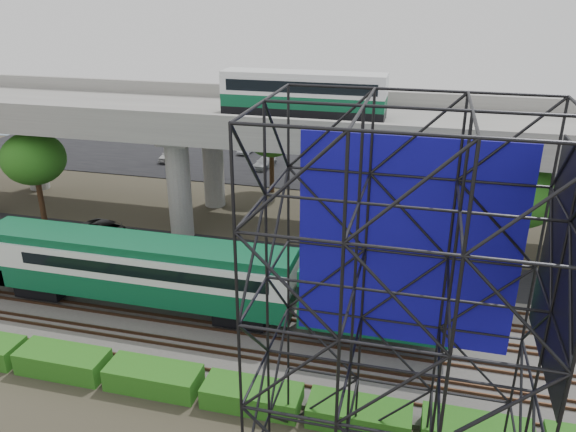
# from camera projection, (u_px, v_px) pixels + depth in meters

# --- Properties ---
(ground) EXTENTS (140.00, 140.00, 0.00)m
(ground) POSITION_uv_depth(u_px,v_px,m) (259.00, 348.00, 30.36)
(ground) COLOR #474233
(ground) RESTS_ON ground
(ballast_bed) EXTENTS (90.00, 12.00, 0.20)m
(ballast_bed) POSITION_uv_depth(u_px,v_px,m) (269.00, 326.00, 32.12)
(ballast_bed) COLOR slate
(ballast_bed) RESTS_ON ground
(service_road) EXTENTS (90.00, 5.00, 0.08)m
(service_road) POSITION_uv_depth(u_px,v_px,m) (302.00, 261.00, 39.75)
(service_road) COLOR black
(service_road) RESTS_ON ground
(parking_lot) EXTENTS (90.00, 18.00, 0.08)m
(parking_lot) POSITION_uv_depth(u_px,v_px,m) (350.00, 165.00, 60.80)
(parking_lot) COLOR black
(parking_lot) RESTS_ON ground
(harbor_water) EXTENTS (140.00, 40.00, 0.03)m
(harbor_water) POSITION_uv_depth(u_px,v_px,m) (373.00, 121.00, 80.51)
(harbor_water) COLOR slate
(harbor_water) RESTS_ON ground
(rail_tracks) EXTENTS (90.00, 9.52, 0.16)m
(rail_tracks) POSITION_uv_depth(u_px,v_px,m) (269.00, 324.00, 32.05)
(rail_tracks) COLOR #472D1E
(rail_tracks) RESTS_ON ballast_bed
(commuter_train) EXTENTS (29.30, 3.06, 4.30)m
(commuter_train) POSITION_uv_depth(u_px,v_px,m) (170.00, 271.00, 32.39)
(commuter_train) COLOR black
(commuter_train) RESTS_ON rail_tracks
(overpass) EXTENTS (80.00, 12.00, 12.40)m
(overpass) POSITION_uv_depth(u_px,v_px,m) (318.00, 130.00, 41.57)
(overpass) COLOR #9E9B93
(overpass) RESTS_ON ground
(scaffold_tower) EXTENTS (9.36, 6.36, 15.00)m
(scaffold_tower) POSITION_uv_depth(u_px,v_px,m) (398.00, 333.00, 18.67)
(scaffold_tower) COLOR black
(scaffold_tower) RESTS_ON ground
(hedge_strip) EXTENTS (34.60, 1.80, 1.20)m
(hedge_strip) POSITION_uv_depth(u_px,v_px,m) (252.00, 395.00, 26.07)
(hedge_strip) COLOR #1F5E15
(hedge_strip) RESTS_ON ground
(trees) EXTENTS (40.94, 16.94, 7.69)m
(trees) POSITION_uv_depth(u_px,v_px,m) (261.00, 159.00, 43.77)
(trees) COLOR #382314
(trees) RESTS_ON ground
(suv) EXTENTS (5.88, 3.75, 1.51)m
(suv) POSITION_uv_depth(u_px,v_px,m) (109.00, 233.00, 42.45)
(suv) COLOR black
(suv) RESTS_ON service_road
(parked_cars) EXTENTS (36.89, 9.17, 1.31)m
(parked_cars) POSITION_uv_depth(u_px,v_px,m) (342.00, 161.00, 60.30)
(parked_cars) COLOR silver
(parked_cars) RESTS_ON parking_lot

